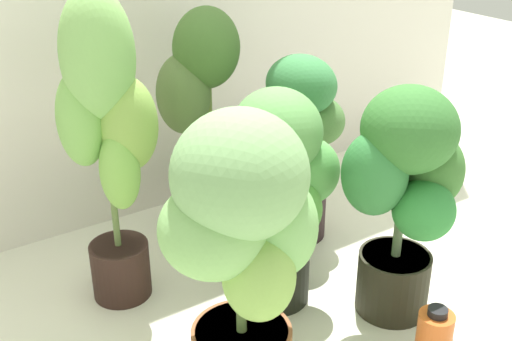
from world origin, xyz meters
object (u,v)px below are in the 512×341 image
potted_plant_back_center (202,114)px  potted_plant_back_left (109,130)px  potted_plant_back_right (299,134)px  potted_plant_center (279,180)px  potted_plant_front_right (405,185)px  potted_plant_front_left (242,234)px

potted_plant_back_center → potted_plant_back_left: potted_plant_back_left is taller
potted_plant_back_right → potted_plant_back_center: potted_plant_back_center is taller
potted_plant_center → potted_plant_back_left: potted_plant_back_left is taller
potted_plant_center → potted_plant_back_right: 0.39m
potted_plant_back_center → potted_plant_back_left: (-0.39, -0.17, 0.09)m
potted_plant_center → potted_plant_front_right: 0.35m
potted_plant_back_right → potted_plant_back_left: bearing=179.2°
potted_plant_back_right → potted_plant_back_center: 0.34m
potted_plant_front_right → potted_plant_front_left: potted_plant_front_left is taller
potted_plant_front_left → potted_plant_back_left: potted_plant_back_left is taller
potted_plant_center → potted_plant_back_right: size_ratio=1.02×
potted_plant_back_right → potted_plant_front_left: 0.77m
potted_plant_back_center → potted_plant_front_left: (-0.29, -0.71, -0.02)m
potted_plant_front_right → potted_plant_back_left: potted_plant_back_left is taller
potted_plant_center → potted_plant_back_left: (-0.39, 0.28, 0.15)m
potted_plant_back_right → potted_plant_back_center: size_ratio=0.81×
potted_plant_front_right → potted_plant_back_center: bearing=109.5°
potted_plant_center → potted_plant_back_center: bearing=89.1°
potted_plant_center → potted_plant_front_right: size_ratio=0.96×
potted_plant_front_left → potted_plant_back_center: bearing=67.5°
potted_plant_back_center → potted_plant_front_left: potted_plant_back_center is taller
potted_plant_front_left → potted_plant_back_left: (-0.10, 0.53, 0.11)m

